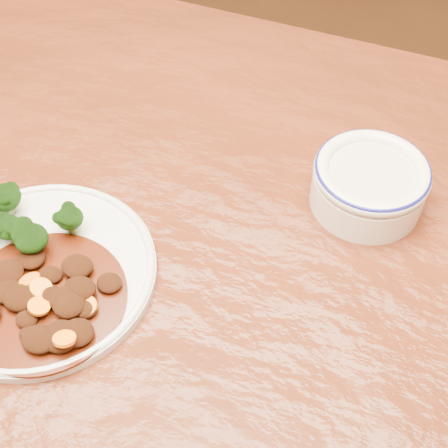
% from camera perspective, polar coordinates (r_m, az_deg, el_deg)
% --- Properties ---
extents(dining_table, '(1.51, 0.92, 0.75)m').
position_cam_1_polar(dining_table, '(0.74, -6.64, -5.46)').
color(dining_table, '#5C2210').
rests_on(dining_table, ground).
extents(dinner_plate, '(0.24, 0.24, 0.02)m').
position_cam_1_polar(dinner_plate, '(0.66, -16.51, -4.21)').
color(dinner_plate, silver).
rests_on(dinner_plate, dining_table).
extents(broccoli_florets, '(0.12, 0.07, 0.04)m').
position_cam_1_polar(broccoli_florets, '(0.68, -18.60, 0.33)').
color(broccoli_florets, '#6F904A').
rests_on(broccoli_florets, dinner_plate).
extents(mince_stew, '(0.17, 0.17, 0.03)m').
position_cam_1_polar(mince_stew, '(0.63, -16.23, -6.78)').
color(mince_stew, '#481307').
rests_on(mince_stew, dinner_plate).
extents(dip_bowl, '(0.13, 0.13, 0.06)m').
position_cam_1_polar(dip_bowl, '(0.70, 13.15, 3.71)').
color(dip_bowl, white).
rests_on(dip_bowl, dining_table).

